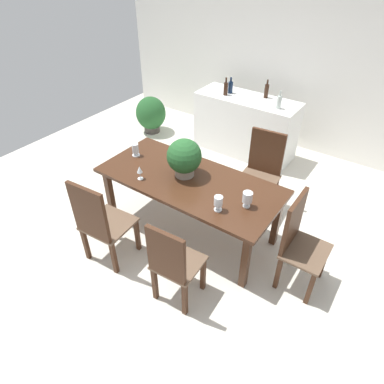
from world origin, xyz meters
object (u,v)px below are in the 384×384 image
Objects in this scene: kitchen_counter at (245,126)px; wine_bottle_dark at (230,87)px; crystal_vase_left at (247,198)px; wine_glass at (140,170)px; wine_bottle_green at (266,91)px; wine_bottle_tall at (279,102)px; crystal_vase_right at (135,149)px; chair_near_left at (99,221)px; chair_near_right at (173,263)px; dining_table at (189,185)px; flower_centerpiece at (184,157)px; wine_bottle_amber at (226,88)px; potted_plant_floor at (151,114)px; crystal_vase_center_near at (218,202)px; chair_foot_end at (298,239)px; chair_far_right at (262,168)px.

kitchen_counter is 6.57× the size of wine_bottle_dark.
wine_glass is at bearing -168.15° from crystal_vase_left.
wine_bottle_green is 0.42m from wine_bottle_tall.
wine_bottle_green is (0.67, 2.18, 0.21)m from crystal_vase_right.
chair_near_left is 3.00m from kitchen_counter.
chair_near_right is at bearing -36.33° from crystal_vase_right.
wine_bottle_tall is (0.54, -0.11, 0.57)m from kitchen_counter.
dining_table is 4.72× the size of flower_centerpiece.
dining_table is at bearing -120.67° from chair_near_left.
chair_near_left is 2.95m from wine_bottle_amber.
potted_plant_floor is at bearing -165.88° from wine_bottle_green.
crystal_vase_center_near is (1.00, 0.67, 0.27)m from chair_near_left.
dining_table is 2.10× the size of chair_near_right.
wine_bottle_dark is 0.37× the size of potted_plant_floor.
wine_bottle_green is at bearing 91.68° from flower_centerpiece.
dining_table is at bearing -71.47° from wine_bottle_dark.
chair_foot_end is at bearing -1.00° from crystal_vase_right.
chair_far_right is at bearing -120.70° from chair_near_left.
kitchen_counter is (-1.67, 2.06, -0.10)m from chair_foot_end.
chair_near_right is 4.07× the size of wine_bottle_dark.
chair_near_left is at bearing -102.15° from wine_bottle_tall.
wine_bottle_dark is at bearing 108.53° from dining_table.
chair_foot_end reaches higher than kitchen_counter.
chair_near_right is 2.25× the size of flower_centerpiece.
chair_far_right is 1.56m from wine_glass.
chair_foot_end is 2.91m from wine_bottle_dark.
wine_bottle_dark is at bearing 172.01° from wine_bottle_tall.
chair_near_left is 6.48× the size of crystal_vase_center_near.
crystal_vase_left reaches higher than dining_table.
chair_far_right is 1.07m from crystal_vase_left.
dining_table is 1.95× the size of chair_near_left.
chair_near_right reaches higher than kitchen_counter.
crystal_vase_center_near is (0.63, -0.31, -0.13)m from flower_centerpiece.
chair_foot_end is 2.85m from wine_bottle_amber.
chair_foot_end is 1.45m from flower_centerpiece.
wine_glass is at bearing -177.83° from crystal_vase_center_near.
potted_plant_floor is at bearing 62.61° from chair_foot_end.
wine_glass is (-0.92, 0.62, 0.32)m from chair_near_right.
flower_centerpiece reaches higher than kitchen_counter.
wine_bottle_amber reaches higher than crystal_vase_center_near.
crystal_vase_left is at bearing -68.47° from wine_bottle_green.
chair_far_right is at bearing 93.87° from crystal_vase_center_near.
chair_far_right is 1.40m from kitchen_counter.
chair_far_right is at bearing -74.01° from wine_bottle_tall.
wine_bottle_amber is (-1.45, 2.02, 0.18)m from crystal_vase_left.
flower_centerpiece reaches higher than chair_near_left.
wine_bottle_tall is at bearing 99.53° from crystal_vase_center_near.
crystal_vase_center_near is 0.10× the size of kitchen_counter.
flower_centerpiece is 0.85m from crystal_vase_left.
crystal_vase_left is 2.57m from wine_bottle_dark.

